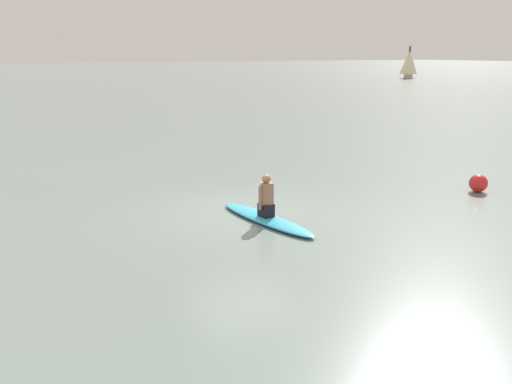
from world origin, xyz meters
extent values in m
plane|color=slate|center=(0.00, 0.00, 0.00)|extent=(400.00, 400.00, 0.00)
ellipsoid|color=#339EC6|center=(-0.22, 0.83, 0.06)|extent=(1.20, 3.19, 0.13)
cube|color=black|center=(-0.22, 0.83, 0.28)|extent=(0.32, 0.37, 0.30)
cylinder|color=#9E7051|center=(-0.22, 0.83, 0.66)|extent=(0.33, 0.33, 0.50)
sphere|color=#9E7051|center=(-0.22, 0.83, 1.00)|extent=(0.20, 0.20, 0.20)
cylinder|color=#9E7051|center=(-0.39, 0.80, 0.60)|extent=(0.09, 0.09, 0.55)
cylinder|color=#9E7051|center=(-0.05, 0.86, 0.60)|extent=(0.09, 0.09, 0.55)
cube|color=#B2A893|center=(-50.32, -49.25, 0.32)|extent=(3.12, 3.47, 0.65)
cylinder|color=#4C4238|center=(-50.32, -49.25, 2.63)|extent=(0.29, 0.29, 3.96)
cone|color=beige|center=(-50.32, -49.25, 2.39)|extent=(3.54, 3.54, 3.49)
sphere|color=red|center=(-6.66, 1.15, 0.25)|extent=(0.50, 0.50, 0.50)
camera|label=1|loc=(5.03, 10.77, 3.73)|focal=36.37mm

